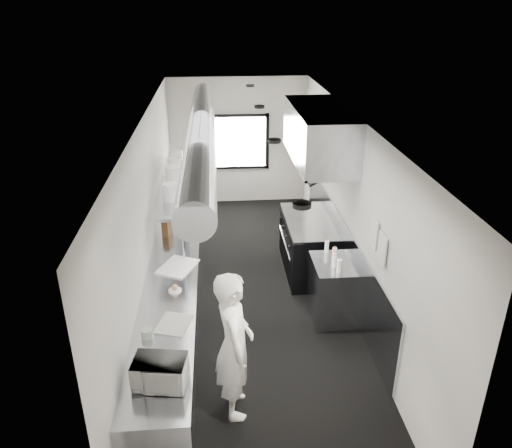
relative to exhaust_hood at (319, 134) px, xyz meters
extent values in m
cube|color=black|center=(-1.10, -0.70, -2.39)|extent=(3.00, 8.00, 0.01)
cube|color=silver|center=(-1.10, -0.70, 0.41)|extent=(3.00, 8.00, 0.01)
cube|color=silver|center=(-1.10, 3.30, -0.99)|extent=(3.00, 0.02, 2.80)
cube|color=silver|center=(-1.10, -4.70, -0.99)|extent=(3.00, 0.02, 2.80)
cube|color=silver|center=(-2.60, -0.70, -0.99)|extent=(0.02, 8.00, 2.80)
cube|color=silver|center=(0.40, -0.70, -0.99)|extent=(0.02, 8.00, 2.80)
cube|color=#9CA3AA|center=(0.38, -0.40, -1.84)|extent=(0.03, 5.50, 1.10)
cylinder|color=gray|center=(-1.80, -0.30, 0.16)|extent=(0.40, 6.40, 0.40)
cube|color=silver|center=(-1.10, 3.26, -0.99)|extent=(1.20, 0.03, 1.10)
cube|color=black|center=(-1.10, 3.28, -0.42)|extent=(1.36, 0.03, 0.08)
cube|color=black|center=(-1.10, 3.28, -1.57)|extent=(1.36, 0.03, 0.08)
cube|color=black|center=(-1.74, 3.28, -0.99)|extent=(0.08, 0.03, 1.25)
cube|color=black|center=(-0.46, 3.28, -0.99)|extent=(0.08, 0.03, 1.25)
cube|color=#9CA3AA|center=(0.00, 0.00, 0.01)|extent=(0.80, 2.20, 0.80)
cube|color=#9CA3AA|center=(-0.38, 0.00, -0.38)|extent=(0.05, 2.20, 0.05)
cube|color=black|center=(-0.08, 0.00, -0.33)|extent=(0.50, 2.10, 0.28)
cube|color=#9CA3AA|center=(-2.25, -1.20, -1.94)|extent=(0.70, 6.00, 0.90)
cube|color=#9CA3AA|center=(-2.30, 0.30, -0.84)|extent=(0.45, 3.00, 0.04)
cylinder|color=#9CA3AA|center=(-2.10, -1.10, -1.17)|extent=(0.04, 0.04, 0.66)
cylinder|color=#9CA3AA|center=(-2.10, 0.30, -1.17)|extent=(0.04, 0.04, 0.66)
cylinder|color=#9CA3AA|center=(-2.10, 1.70, -1.17)|extent=(0.04, 0.04, 0.66)
cube|color=black|center=(-0.05, 0.00, -1.94)|extent=(0.85, 1.60, 0.90)
cube|color=#9CA3AA|center=(-0.05, 0.00, -1.47)|extent=(0.85, 1.60, 0.04)
cube|color=#9CA3AA|center=(-0.46, 0.00, -1.94)|extent=(0.03, 1.55, 0.80)
cylinder|color=#9CA3AA|center=(-0.49, 0.00, -1.84)|extent=(0.03, 1.30, 0.03)
cube|color=#9CA3AA|center=(0.05, -1.40, -1.94)|extent=(0.65, 0.80, 0.90)
cube|color=#9CA3AA|center=(-2.25, 2.50, -1.94)|extent=(0.70, 1.20, 0.90)
cube|color=silver|center=(0.37, -1.90, -0.79)|extent=(0.02, 0.28, 0.38)
cube|color=silver|center=(0.37, -2.25, -0.84)|extent=(0.02, 0.28, 0.38)
imported|color=white|center=(-1.47, -3.09, -1.50)|extent=(0.47, 0.68, 1.78)
imported|color=white|center=(-2.20, -3.63, -1.35)|extent=(0.52, 0.42, 0.28)
cylinder|color=#9FAB9D|center=(-2.44, -3.33, -1.44)|extent=(0.18, 0.18, 0.11)
cylinder|color=#9FAB9D|center=(-2.42, -2.87, -1.44)|extent=(0.16, 0.16, 0.10)
cube|color=white|center=(-2.14, -2.67, -1.48)|extent=(0.45, 0.51, 0.01)
cylinder|color=white|center=(-2.18, -1.95, -1.48)|extent=(0.18, 0.18, 0.01)
sphere|color=tan|center=(-2.18, -1.95, -1.44)|extent=(0.08, 0.08, 0.08)
cube|color=white|center=(-2.18, -1.34, -1.48)|extent=(0.61, 0.68, 0.02)
cube|color=brown|center=(-2.40, -0.26, -1.37)|extent=(0.15, 0.25, 0.25)
cylinder|color=white|center=(-2.28, -0.50, -0.69)|extent=(0.28, 0.28, 0.26)
cylinder|color=white|center=(-2.27, 0.08, -0.65)|extent=(0.27, 0.27, 0.34)
cylinder|color=white|center=(-2.27, 0.52, -0.65)|extent=(0.31, 0.31, 0.34)
cylinder|color=white|center=(-2.28, 0.87, -0.63)|extent=(0.30, 0.30, 0.37)
cylinder|color=white|center=(0.03, -1.65, -1.39)|extent=(0.07, 0.07, 0.19)
cylinder|color=white|center=(-0.01, -1.50, -1.41)|extent=(0.06, 0.06, 0.17)
cylinder|color=white|center=(0.02, -1.39, -1.41)|extent=(0.07, 0.07, 0.16)
cylinder|color=white|center=(0.04, -1.29, -1.40)|extent=(0.08, 0.08, 0.19)
cylinder|color=white|center=(-0.02, -1.06, -1.40)|extent=(0.07, 0.07, 0.18)
camera|label=1|loc=(-1.59, -7.47, 1.96)|focal=35.04mm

